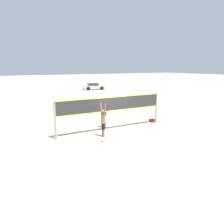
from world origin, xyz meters
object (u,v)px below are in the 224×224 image
object	(u,v)px
parked_car_mid	(94,87)
volleyball_net	(112,107)
player_blocker	(104,112)
volleyball	(103,140)
player_spiker	(103,119)
gear_bag	(152,120)

from	to	relation	value
parked_car_mid	volleyball_net	bearing A→B (deg)	-99.74
player_blocker	parked_car_mid	xyz separation A→B (m)	(10.24, 24.26, -0.60)
parked_car_mid	volleyball	bearing A→B (deg)	-101.38
player_spiker	volleyball	world-z (taller)	player_spiker
player_blocker	volleyball	bearing A→B (deg)	-29.37
parked_car_mid	gear_bag	bearing A→B (deg)	-91.87
volleyball_net	volleyball	size ratio (longest dim) A/B	33.76
gear_bag	player_spiker	bearing A→B (deg)	-164.44
gear_bag	player_blocker	bearing A→B (deg)	175.36
volleyball	volleyball_net	bearing A→B (deg)	47.48
player_spiker	volleyball	xyz separation A→B (m)	(-0.43, -0.79, -1.01)
player_blocker	player_spiker	bearing A→B (deg)	-29.67
player_blocker	gear_bag	bearing A→B (deg)	85.36
volleyball	gear_bag	distance (m)	5.95
volleyball_net	player_blocker	distance (m)	0.93
gear_bag	parked_car_mid	world-z (taller)	parked_car_mid
volleyball_net	gear_bag	xyz separation A→B (m)	(3.92, 0.45, -1.52)
player_spiker	parked_car_mid	size ratio (longest dim) A/B	0.48
player_blocker	parked_car_mid	world-z (taller)	player_blocker
volleyball_net	player_spiker	bearing A→B (deg)	-140.63
player_spiker	player_blocker	world-z (taller)	player_blocker
volleyball_net	gear_bag	distance (m)	4.23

